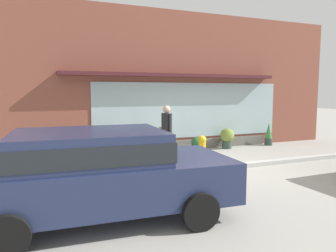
{
  "coord_description": "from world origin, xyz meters",
  "views": [
    {
      "loc": [
        -4.51,
        -7.59,
        2.15
      ],
      "look_at": [
        -0.98,
        1.2,
        1.12
      ],
      "focal_mm": 33.63,
      "sensor_mm": 36.0,
      "label": 1
    }
  ],
  "objects": [
    {
      "name": "storefront",
      "position": [
        0.01,
        3.19,
        2.47
      ],
      "size": [
        14.0,
        0.81,
        5.06
      ],
      "color": "brown",
      "rests_on": "ground_plane"
    },
    {
      "name": "potted_plant_doorstep",
      "position": [
        3.99,
        2.59,
        0.44
      ],
      "size": [
        0.31,
        0.31,
        0.93
      ],
      "color": "#33473D",
      "rests_on": "ground_plane"
    },
    {
      "name": "potted_plant_corner_tall",
      "position": [
        -1.14,
        2.63,
        0.36
      ],
      "size": [
        0.4,
        0.4,
        0.63
      ],
      "color": "#4C4C51",
      "rests_on": "ground_plane"
    },
    {
      "name": "ground_plane",
      "position": [
        0.0,
        0.0,
        0.0
      ],
      "size": [
        60.0,
        60.0,
        0.0
      ],
      "primitive_type": "plane",
      "color": "#9E9B93"
    },
    {
      "name": "curb_strip",
      "position": [
        0.0,
        -0.2,
        0.06
      ],
      "size": [
        14.0,
        0.24,
        0.12
      ],
      "primitive_type": "cube",
      "color": "#B2B2AD",
      "rests_on": "ground_plane"
    },
    {
      "name": "potted_plant_window_left",
      "position": [
        2.01,
        2.58,
        0.43
      ],
      "size": [
        0.54,
        0.54,
        0.77
      ],
      "color": "#33473D",
      "rests_on": "ground_plane"
    },
    {
      "name": "parked_car_navy",
      "position": [
        -3.67,
        -2.37,
        0.86
      ],
      "size": [
        4.47,
        2.28,
        1.51
      ],
      "rotation": [
        0.0,
        0.0,
        -0.06
      ],
      "color": "navy",
      "rests_on": "ground_plane"
    },
    {
      "name": "fire_hydrant",
      "position": [
        -0.07,
        0.69,
        0.42
      ],
      "size": [
        0.4,
        0.37,
        0.85
      ],
      "color": "gold",
      "rests_on": "ground_plane"
    },
    {
      "name": "pedestrian_with_handbag",
      "position": [
        -0.97,
        1.35,
        1.01
      ],
      "size": [
        0.25,
        0.65,
        1.73
      ],
      "rotation": [
        0.0,
        0.0,
        1.76
      ],
      "color": "#232328",
      "rests_on": "ground_plane"
    },
    {
      "name": "potted_plant_near_hydrant",
      "position": [
        -4.2,
        2.37,
        0.45
      ],
      "size": [
        0.4,
        0.4,
        0.75
      ],
      "color": "#33473D",
      "rests_on": "ground_plane"
    },
    {
      "name": "potted_plant_trailing_edge",
      "position": [
        0.59,
        2.36,
        0.27
      ],
      "size": [
        0.37,
        0.37,
        0.54
      ],
      "color": "#4C4C51",
      "rests_on": "ground_plane"
    },
    {
      "name": "potted_plant_low_front",
      "position": [
        -2.03,
        2.4,
        0.28
      ],
      "size": [
        0.34,
        0.34,
        0.53
      ],
      "color": "#33473D",
      "rests_on": "ground_plane"
    }
  ]
}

